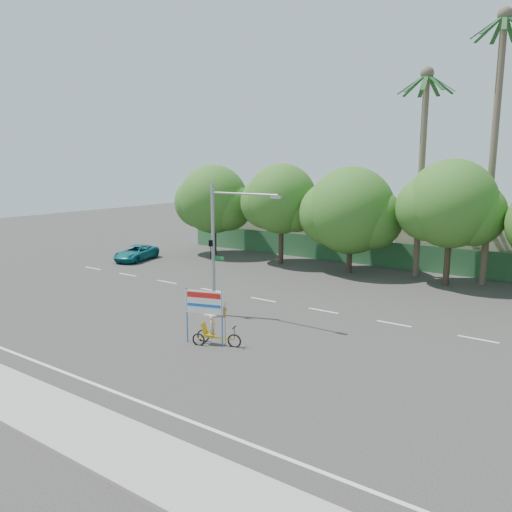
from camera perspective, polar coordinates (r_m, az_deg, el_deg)
The scene contains 14 objects.
ground at distance 22.72m, azimuth -6.36°, elevation -10.20°, with size 120.00×120.00×0.00m, color #33302D.
sidewalk_near at distance 18.23m, azimuth -22.69°, elevation -16.20°, with size 50.00×2.40×0.12m, color gray.
fence at distance 40.61m, azimuth 13.93°, elevation 0.24°, with size 38.00×0.08×2.00m, color #336B3D.
building_left at distance 48.73m, azimuth 4.86°, elevation 3.37°, with size 12.00×8.00×4.00m, color #BBAB95.
building_right at distance 42.83m, azimuth 26.21°, elevation 1.08°, with size 14.00×8.00×3.60m, color #BBAB95.
tree_far_left at distance 44.20m, azimuth -4.91°, elevation 6.24°, with size 7.14×6.00×7.96m.
tree_left at distance 40.08m, azimuth 2.87°, elevation 6.26°, with size 6.66×5.60×8.07m.
tree_center at distance 37.33m, azimuth 10.72°, elevation 4.87°, with size 7.62×6.40×7.85m.
tree_right at distance 35.01m, azimuth 21.32°, elevation 5.25°, with size 6.90×5.80×8.36m.
palm_tall at distance 36.04m, azimuth 25.71°, elevation 13.40°, with size 3.73×3.79×17.45m.
palm_short at distance 37.00m, azimuth 18.50°, elevation 11.29°, with size 3.73×3.79×14.45m.
traffic_signal at distance 26.22m, azimuth -4.40°, elevation -0.72°, with size 4.72×1.10×7.00m.
trike_billboard at distance 22.55m, azimuth -5.32°, elevation -7.53°, with size 2.53×1.06×2.59m.
pickup_truck at distance 43.15m, azimuth -13.54°, elevation 0.35°, with size 2.08×4.51×1.25m, color #106A76.
Camera 1 is at (14.07, -15.94, 8.00)m, focal length 35.00 mm.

